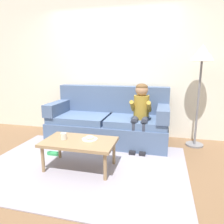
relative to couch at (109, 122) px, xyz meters
The scene contains 11 objects.
ground 0.93m from the couch, 94.71° to the right, with size 10.00×10.00×0.00m, color brown.
wall_back 1.18m from the couch, 97.37° to the left, with size 8.00×0.10×2.80m, color silver.
area_rug 1.16m from the couch, 93.65° to the right, with size 2.80×2.04×0.01m, color #9993A3.
couch is the anchor object (origin of this frame).
coffee_table 1.16m from the couch, 95.14° to the right, with size 0.97×0.58×0.40m.
person_child 0.72m from the couch, 19.44° to the right, with size 0.34×0.58×1.10m.
plate 1.09m from the couch, 88.88° to the right, with size 0.21×0.21×0.01m, color white.
donut 1.10m from the couch, 88.88° to the right, with size 0.12×0.12×0.04m, color beige.
mug 1.21m from the couch, 105.67° to the right, with size 0.08×0.08×0.09m, color silver.
toy_controller 1.15m from the couch, 128.11° to the right, with size 0.23×0.09×0.05m.
floor_lamp 1.90m from the couch, ahead, with size 0.39×0.39×1.72m.
Camera 1 is at (1.04, -2.77, 1.39)m, focal length 33.56 mm.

